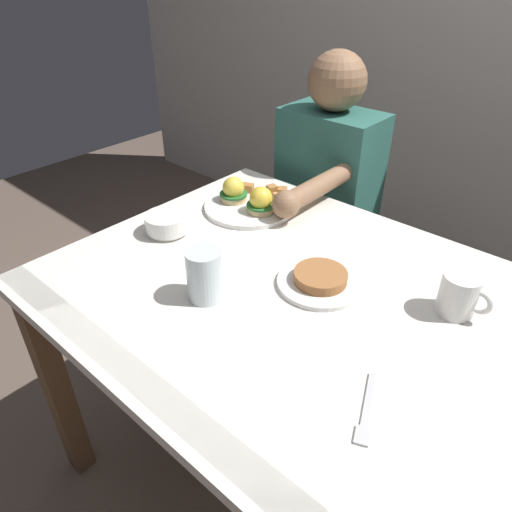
% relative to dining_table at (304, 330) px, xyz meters
% --- Properties ---
extents(ground_plane, '(6.00, 6.00, 0.00)m').
position_rel_dining_table_xyz_m(ground_plane, '(0.00, 0.00, -0.63)').
color(ground_plane, brown).
extents(dining_table, '(1.20, 0.90, 0.74)m').
position_rel_dining_table_xyz_m(dining_table, '(0.00, 0.00, 0.00)').
color(dining_table, white).
rests_on(dining_table, ground_plane).
extents(eggs_benedict_plate, '(0.27, 0.27, 0.09)m').
position_rel_dining_table_xyz_m(eggs_benedict_plate, '(-0.38, 0.23, 0.13)').
color(eggs_benedict_plate, white).
rests_on(eggs_benedict_plate, dining_table).
extents(fruit_bowl, '(0.12, 0.12, 0.05)m').
position_rel_dining_table_xyz_m(fruit_bowl, '(-0.45, -0.03, 0.14)').
color(fruit_bowl, white).
rests_on(fruit_bowl, dining_table).
extents(coffee_mug, '(0.11, 0.08, 0.09)m').
position_rel_dining_table_xyz_m(coffee_mug, '(0.27, 0.16, 0.16)').
color(coffee_mug, white).
rests_on(coffee_mug, dining_table).
extents(fork, '(0.08, 0.15, 0.00)m').
position_rel_dining_table_xyz_m(fork, '(0.26, -0.19, 0.11)').
color(fork, silver).
rests_on(fork, dining_table).
extents(water_glass_near, '(0.08, 0.08, 0.12)m').
position_rel_dining_table_xyz_m(water_glass_near, '(-0.17, -0.15, 0.16)').
color(water_glass_near, silver).
rests_on(water_glass_near, dining_table).
extents(side_plate, '(0.20, 0.20, 0.04)m').
position_rel_dining_table_xyz_m(side_plate, '(-0.00, 0.05, 0.12)').
color(side_plate, white).
rests_on(side_plate, dining_table).
extents(diner_person, '(0.34, 0.54, 1.14)m').
position_rel_dining_table_xyz_m(diner_person, '(-0.36, 0.60, 0.02)').
color(diner_person, '#33333D').
rests_on(diner_person, ground_plane).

